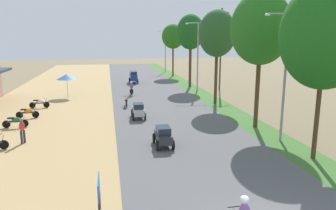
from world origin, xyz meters
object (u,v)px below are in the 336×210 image
(parked_motorbike_fifth, at_px, (40,103))
(pedestrian_on_shoulder, at_px, (22,129))
(parked_motorbike_fourth, at_px, (28,112))
(utility_pole_near, at_px, (221,48))
(median_tree_fourth, at_px, (191,32))
(car_hatchback_silver, at_px, (138,110))
(median_tree_second, at_px, (261,29))
(motorbike_ahead_third, at_px, (131,89))
(median_tree_third, at_px, (217,34))
(motorbike_ahead_second, at_px, (126,102))
(median_tree_nearest, at_px, (325,35))
(streetlamp_mid, at_px, (198,52))
(streetlamp_far, at_px, (165,48))
(streetlamp_near, at_px, (286,69))
(parked_motorbike_third, at_px, (16,121))
(vendor_umbrella, at_px, (67,77))
(car_hatchback_charcoal, at_px, (163,136))
(car_van_blue, at_px, (133,76))
(median_tree_fifth, at_px, (173,37))
(street_signboard, at_px, (99,190))

(parked_motorbike_fifth, xyz_separation_m, pedestrian_on_shoulder, (1.00, -10.50, 0.41))
(parked_motorbike_fourth, distance_m, utility_pole_near, 23.70)
(median_tree_fourth, distance_m, car_hatchback_silver, 18.61)
(median_tree_second, bearing_deg, motorbike_ahead_third, 118.88)
(median_tree_third, bearing_deg, motorbike_ahead_second, -179.88)
(pedestrian_on_shoulder, relative_size, median_tree_nearest, 0.17)
(median_tree_fourth, relative_size, streetlamp_mid, 1.14)
(streetlamp_far, bearing_deg, streetlamp_near, -90.00)
(parked_motorbike_fourth, height_order, motorbike_ahead_second, motorbike_ahead_second)
(median_tree_second, xyz_separation_m, median_tree_fourth, (0.07, 19.53, 0.00))
(pedestrian_on_shoulder, bearing_deg, parked_motorbike_fourth, 100.15)
(parked_motorbike_third, bearing_deg, parked_motorbike_fourth, 85.85)
(median_tree_nearest, height_order, median_tree_fourth, median_tree_nearest)
(utility_pole_near, bearing_deg, vendor_umbrella, -173.07)
(median_tree_second, bearing_deg, vendor_umbrella, 134.98)
(median_tree_nearest, bearing_deg, car_hatchback_charcoal, 156.11)
(streetlamp_far, bearing_deg, car_van_blue, -116.92)
(median_tree_nearest, relative_size, streetlamp_far, 1.22)
(parked_motorbike_third, relative_size, median_tree_fourth, 0.19)
(streetlamp_near, relative_size, utility_pole_near, 0.80)
(median_tree_fifth, bearing_deg, streetlamp_mid, -90.61)
(median_tree_fifth, bearing_deg, parked_motorbike_fifth, -127.58)
(median_tree_third, height_order, car_van_blue, median_tree_third)
(motorbike_ahead_second, bearing_deg, median_tree_nearest, -58.57)
(parked_motorbike_fourth, bearing_deg, motorbike_ahead_third, 43.44)
(median_tree_fourth, distance_m, streetlamp_far, 19.15)
(vendor_umbrella, height_order, median_tree_nearest, median_tree_nearest)
(parked_motorbike_fourth, distance_m, car_van_blue, 21.17)
(streetlamp_near, bearing_deg, street_signboard, -148.24)
(median_tree_fourth, bearing_deg, motorbike_ahead_second, -129.62)
(parked_motorbike_third, relative_size, median_tree_nearest, 0.19)
(utility_pole_near, bearing_deg, pedestrian_on_shoulder, -136.97)
(parked_motorbike_fifth, height_order, pedestrian_on_shoulder, pedestrian_on_shoulder)
(parked_motorbike_fourth, bearing_deg, motorbike_ahead_second, 19.08)
(parked_motorbike_fourth, xyz_separation_m, pedestrian_on_shoulder, (1.19, -6.63, 0.41))
(car_hatchback_silver, bearing_deg, car_van_blue, 86.48)
(parked_motorbike_fifth, relative_size, median_tree_nearest, 0.19)
(parked_motorbike_fourth, xyz_separation_m, street_signboard, (6.04, -16.04, 0.55))
(utility_pole_near, relative_size, motorbike_ahead_second, 5.52)
(median_tree_third, relative_size, streetlamp_near, 1.13)
(parked_motorbike_third, relative_size, parked_motorbike_fourth, 1.00)
(median_tree_nearest, distance_m, median_tree_fourth, 25.93)
(parked_motorbike_fifth, bearing_deg, street_signboard, -73.59)
(streetlamp_far, bearing_deg, vendor_umbrella, -122.60)
(vendor_umbrella, xyz_separation_m, median_tree_third, (14.79, -6.20, 4.52))
(median_tree_third, height_order, motorbike_ahead_second, median_tree_third)
(parked_motorbike_fourth, bearing_deg, median_tree_second, -19.08)
(street_signboard, relative_size, median_tree_second, 0.16)
(parked_motorbike_third, distance_m, median_tree_fifth, 34.45)
(streetlamp_far, bearing_deg, car_hatchback_silver, -103.67)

